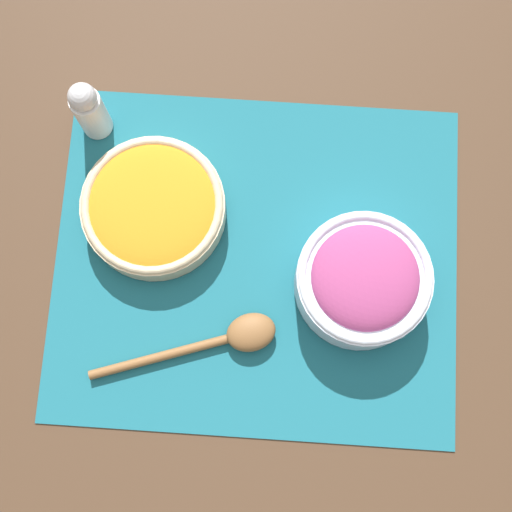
{
  "coord_description": "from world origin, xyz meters",
  "views": [
    {
      "loc": [
        0.01,
        -0.19,
        0.92
      ],
      "look_at": [
        0.0,
        0.0,
        0.03
      ],
      "focal_mm": 50.0,
      "sensor_mm": 36.0,
      "label": 1
    }
  ],
  "objects_px": {
    "carrot_bowl": "(153,207)",
    "wooden_spoon": "(228,338)",
    "onion_bowl": "(363,280)",
    "pepper_shaker": "(89,109)"
  },
  "relations": [
    {
      "from": "pepper_shaker",
      "to": "carrot_bowl",
      "type": "bearing_deg",
      "value": -52.22
    },
    {
      "from": "wooden_spoon",
      "to": "pepper_shaker",
      "type": "height_order",
      "value": "pepper_shaker"
    },
    {
      "from": "onion_bowl",
      "to": "pepper_shaker",
      "type": "height_order",
      "value": "pepper_shaker"
    },
    {
      "from": "wooden_spoon",
      "to": "pepper_shaker",
      "type": "bearing_deg",
      "value": 125.63
    },
    {
      "from": "pepper_shaker",
      "to": "wooden_spoon",
      "type": "bearing_deg",
      "value": -54.37
    },
    {
      "from": "onion_bowl",
      "to": "pepper_shaker",
      "type": "distance_m",
      "value": 0.41
    },
    {
      "from": "wooden_spoon",
      "to": "pepper_shaker",
      "type": "relative_size",
      "value": 2.17
    },
    {
      "from": "carrot_bowl",
      "to": "wooden_spoon",
      "type": "bearing_deg",
      "value": -56.01
    },
    {
      "from": "onion_bowl",
      "to": "wooden_spoon",
      "type": "height_order",
      "value": "onion_bowl"
    },
    {
      "from": "carrot_bowl",
      "to": "wooden_spoon",
      "type": "relative_size",
      "value": 0.79
    }
  ]
}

